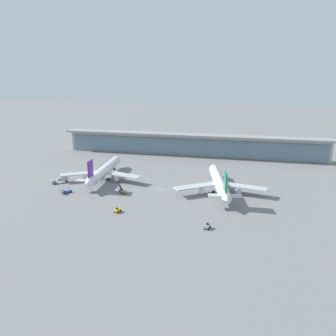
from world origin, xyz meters
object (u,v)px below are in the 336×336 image
object	(u,v)px
service_truck_near_nose_grey	(60,180)
safety_cone_bravo	(63,189)
service_truck_by_tail_olive	(122,191)
service_truck_under_wing_blue	(66,192)
airliner_left_stand	(104,171)
safety_cone_alpha	(91,188)
service_truck_on_taxiway_red	(90,174)
airliner_centre_stand	(219,183)
safety_cone_charlie	(127,193)
safety_cone_delta	(68,186)
service_truck_mid_apron_yellow	(118,210)
service_truck_at_far_stand_grey	(207,226)
safety_cone_echo	(70,188)

from	to	relation	value
service_truck_near_nose_grey	safety_cone_bravo	bearing A→B (deg)	-53.23
service_truck_by_tail_olive	safety_cone_bravo	bearing A→B (deg)	-175.85
service_truck_under_wing_blue	safety_cone_bravo	distance (m)	6.96
airliner_left_stand	service_truck_by_tail_olive	xyz separation A→B (m)	(17.56, -18.14, -3.90)
service_truck_near_nose_grey	safety_cone_alpha	distance (m)	20.50
service_truck_near_nose_grey	safety_cone_alpha	bearing A→B (deg)	-16.09
service_truck_on_taxiway_red	service_truck_near_nose_grey	bearing A→B (deg)	-117.40
airliner_centre_stand	service_truck_on_taxiway_red	bearing A→B (deg)	171.22
airliner_left_stand	service_truck_by_tail_olive	size ratio (longest dim) A/B	9.32
safety_cone_alpha	safety_cone_bravo	world-z (taller)	same
airliner_centre_stand	service_truck_on_taxiway_red	size ratio (longest dim) A/B	8.65
service_truck_on_taxiway_red	safety_cone_charlie	distance (m)	39.65
service_truck_near_nose_grey	safety_cone_delta	xyz separation A→B (m)	(7.46, -5.44, -1.39)
service_truck_mid_apron_yellow	service_truck_at_far_stand_grey	bearing A→B (deg)	-10.08
airliner_left_stand	safety_cone_bravo	bearing A→B (deg)	-120.95
airliner_centre_stand	safety_cone_alpha	size ratio (longest dim) A/B	79.45
service_truck_under_wing_blue	service_truck_by_tail_olive	world-z (taller)	same
airliner_left_stand	service_truck_near_nose_grey	world-z (taller)	airliner_left_stand
service_truck_mid_apron_yellow	airliner_centre_stand	bearing A→B (deg)	44.44
safety_cone_echo	service_truck_by_tail_olive	bearing A→B (deg)	0.16
airliner_left_stand	service_truck_on_taxiway_red	xyz separation A→B (m)	(-10.83, 5.01, -3.90)
safety_cone_bravo	safety_cone_delta	distance (m)	3.89
airliner_left_stand	service_truck_near_nose_grey	size ratio (longest dim) A/B	7.03
airliner_left_stand	service_truck_under_wing_blue	world-z (taller)	airliner_left_stand
service_truck_mid_apron_yellow	service_truck_on_taxiway_red	xyz separation A→B (m)	(-35.78, 46.49, -0.07)
service_truck_near_nose_grey	safety_cone_alpha	size ratio (longest dim) A/B	11.40
service_truck_near_nose_grey	safety_cone_bravo	size ratio (longest dim) A/B	11.40
service_truck_near_nose_grey	service_truck_at_far_stand_grey	bearing A→B (deg)	-24.62
safety_cone_charlie	safety_cone_delta	bearing A→B (deg)	174.76
airliner_left_stand	service_truck_near_nose_grey	bearing A→B (deg)	-150.10
service_truck_on_taxiway_red	safety_cone_delta	distance (m)	21.46
service_truck_on_taxiway_red	safety_cone_bravo	distance (m)	25.34
service_truck_near_nose_grey	service_truck_on_taxiway_red	size ratio (longest dim) A/B	1.24
safety_cone_bravo	safety_cone_delta	world-z (taller)	same
service_truck_under_wing_blue	safety_cone_bravo	xyz separation A→B (m)	(-4.78, 5.03, -0.49)
service_truck_under_wing_blue	service_truck_mid_apron_yellow	size ratio (longest dim) A/B	2.16
service_truck_near_nose_grey	safety_cone_delta	size ratio (longest dim) A/B	11.40
airliner_left_stand	safety_cone_delta	xyz separation A→B (m)	(-11.66, -16.43, -4.39)
airliner_centre_stand	safety_cone_charlie	size ratio (longest dim) A/B	79.45
service_truck_by_tail_olive	service_truck_at_far_stand_grey	distance (m)	53.25
airliner_centre_stand	service_truck_mid_apron_yellow	size ratio (longest dim) A/B	17.47
safety_cone_bravo	safety_cone_delta	bearing A→B (deg)	82.40
service_truck_on_taxiway_red	safety_cone_charlie	bearing A→B (deg)	-37.95
safety_cone_alpha	airliner_centre_stand	bearing A→B (deg)	9.91
airliner_left_stand	safety_cone_delta	size ratio (longest dim) A/B	80.14
airliner_centre_stand	safety_cone_bravo	xyz separation A→B (m)	(-73.22, -14.20, -4.39)
service_truck_by_tail_olive	airliner_centre_stand	bearing A→B (deg)	15.48
service_truck_near_nose_grey	safety_cone_charlie	size ratio (longest dim) A/B	11.40
airliner_left_stand	service_truck_under_wing_blue	size ratio (longest dim) A/B	8.17
service_truck_on_taxiway_red	service_truck_at_far_stand_grey	distance (m)	89.79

